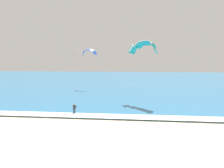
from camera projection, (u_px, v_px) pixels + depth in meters
sea at (127, 80)px, 89.04m from camera, size 200.00×120.00×0.20m
surf_foam at (106, 116)px, 30.75m from camera, size 200.00×2.54×0.04m
surfboard at (74, 115)px, 32.40m from camera, size 0.74×1.46×0.09m
kitesurfer at (74, 108)px, 32.32m from camera, size 0.60×0.59×1.69m
kite_primary at (144, 46)px, 39.56m from camera, size 12.56×11.54×10.32m
kite_distant at (89, 51)px, 59.98m from camera, size 4.48×2.54×1.73m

